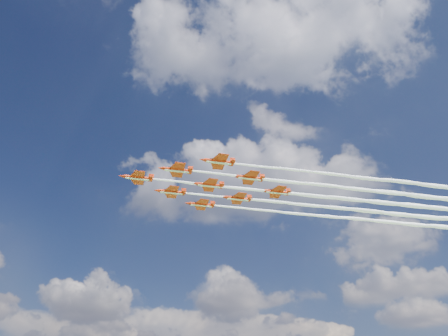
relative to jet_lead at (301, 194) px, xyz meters
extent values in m
cylinder|color=red|center=(-46.16, -22.25, 0.00)|extent=(7.21, 4.19, 1.03)
cone|color=red|center=(-50.38, -24.28, 0.00)|extent=(2.14, 1.74, 1.03)
cone|color=red|center=(-42.19, -20.34, 0.00)|extent=(1.67, 1.46, 0.94)
ellipsoid|color=black|center=(-47.85, -23.06, 0.42)|extent=(2.13, 1.62, 0.67)
cube|color=red|center=(-45.74, -22.05, -0.05)|extent=(6.45, 9.07, 0.13)
cube|color=red|center=(-42.78, -20.62, 0.00)|extent=(2.65, 3.61, 0.11)
cube|color=red|center=(-42.61, -20.54, 0.84)|extent=(1.41, 0.77, 1.69)
cube|color=white|center=(-46.16, -22.25, -0.47)|extent=(6.70, 3.81, 0.11)
cylinder|color=red|center=(-33.31, -24.01, 0.00)|extent=(7.21, 4.19, 1.03)
cone|color=red|center=(-37.53, -26.04, 0.00)|extent=(2.14, 1.74, 1.03)
cone|color=red|center=(-29.34, -22.10, 0.00)|extent=(1.67, 1.46, 0.94)
ellipsoid|color=black|center=(-35.00, -24.82, 0.42)|extent=(2.13, 1.62, 0.67)
cube|color=red|center=(-32.88, -23.81, -0.05)|extent=(6.45, 9.07, 0.13)
cube|color=red|center=(-29.93, -22.38, 0.00)|extent=(2.65, 3.61, 0.11)
cube|color=red|center=(-29.76, -22.30, 0.84)|extent=(1.41, 0.77, 1.69)
cube|color=white|center=(-33.31, -24.01, -0.47)|extent=(6.70, 3.81, 0.11)
cylinder|color=red|center=(-39.53, -11.10, 0.00)|extent=(7.21, 4.19, 1.03)
cone|color=red|center=(-43.75, -13.13, 0.00)|extent=(2.14, 1.74, 1.03)
cone|color=red|center=(-35.56, -9.18, 0.00)|extent=(1.67, 1.46, 0.94)
ellipsoid|color=black|center=(-41.22, -11.91, 0.42)|extent=(2.13, 1.62, 0.67)
cube|color=red|center=(-39.11, -10.89, -0.05)|extent=(6.45, 9.07, 0.13)
cube|color=red|center=(-36.15, -9.47, 0.00)|extent=(2.65, 3.61, 0.11)
cube|color=red|center=(-35.98, -9.39, 0.84)|extent=(1.41, 0.77, 1.69)
cube|color=white|center=(-39.53, -11.10, -0.47)|extent=(6.70, 3.81, 0.11)
cylinder|color=red|center=(-20.45, -25.77, 0.00)|extent=(7.21, 4.19, 1.03)
cone|color=red|center=(-24.68, -27.81, 0.00)|extent=(2.14, 1.74, 1.03)
cone|color=red|center=(-16.48, -23.86, 0.00)|extent=(1.67, 1.46, 0.94)
ellipsoid|color=black|center=(-22.14, -26.58, 0.42)|extent=(2.13, 1.62, 0.67)
cube|color=red|center=(-20.03, -25.57, -0.05)|extent=(6.45, 9.07, 0.13)
cube|color=red|center=(-17.07, -24.14, 0.00)|extent=(2.65, 3.61, 0.11)
cube|color=red|center=(-16.91, -24.06, 0.84)|extent=(1.41, 0.77, 1.69)
cube|color=white|center=(-20.45, -25.77, -0.47)|extent=(6.70, 3.81, 0.11)
cylinder|color=red|center=(-26.68, -12.86, 0.00)|extent=(7.21, 4.19, 1.03)
cone|color=red|center=(-30.90, -14.89, 0.00)|extent=(2.14, 1.74, 1.03)
cone|color=red|center=(-22.71, -10.94, 0.00)|extent=(1.67, 1.46, 0.94)
ellipsoid|color=black|center=(-28.37, -13.67, 0.42)|extent=(2.13, 1.62, 0.67)
cube|color=red|center=(-26.25, -12.65, -0.05)|extent=(6.45, 9.07, 0.13)
cube|color=red|center=(-23.30, -11.23, 0.00)|extent=(2.65, 3.61, 0.11)
cube|color=red|center=(-23.13, -11.15, 0.84)|extent=(1.41, 0.77, 1.69)
cube|color=white|center=(-26.68, -12.86, -0.47)|extent=(6.70, 3.81, 0.11)
cylinder|color=red|center=(-32.90, 0.05, 0.00)|extent=(7.21, 4.19, 1.03)
cone|color=red|center=(-37.12, -1.98, 0.00)|extent=(2.14, 1.74, 1.03)
cone|color=red|center=(-28.93, 1.97, 0.00)|extent=(1.67, 1.46, 0.94)
ellipsoid|color=black|center=(-34.59, -0.76, 0.42)|extent=(2.13, 1.62, 0.67)
cube|color=red|center=(-32.48, 0.26, -0.05)|extent=(6.45, 9.07, 0.13)
cube|color=red|center=(-29.52, 1.68, 0.00)|extent=(2.65, 3.61, 0.11)
cube|color=red|center=(-29.35, 1.76, 0.84)|extent=(1.41, 0.77, 1.69)
cube|color=white|center=(-32.90, 0.05, -0.47)|extent=(6.70, 3.81, 0.11)
cylinder|color=red|center=(-13.82, -14.62, 0.00)|extent=(7.21, 4.19, 1.03)
cone|color=red|center=(-18.05, -16.65, 0.00)|extent=(2.14, 1.74, 1.03)
cone|color=red|center=(-9.85, -12.70, 0.00)|extent=(1.67, 1.46, 0.94)
ellipsoid|color=black|center=(-15.51, -15.43, 0.42)|extent=(2.13, 1.62, 0.67)
cube|color=red|center=(-13.40, -14.41, -0.05)|extent=(6.45, 9.07, 0.13)
cube|color=red|center=(-10.44, -12.99, 0.00)|extent=(2.65, 3.61, 0.11)
cube|color=red|center=(-10.28, -12.91, 0.84)|extent=(1.41, 0.77, 1.69)
cube|color=white|center=(-13.82, -14.62, -0.47)|extent=(6.70, 3.81, 0.11)
cylinder|color=red|center=(-20.05, -1.71, 0.00)|extent=(7.21, 4.19, 1.03)
cone|color=red|center=(-24.27, -3.74, 0.00)|extent=(2.14, 1.74, 1.03)
cone|color=red|center=(-16.08, 0.21, 0.00)|extent=(1.67, 1.46, 0.94)
ellipsoid|color=black|center=(-21.74, -2.52, 0.42)|extent=(2.13, 1.62, 0.67)
cube|color=red|center=(-19.62, -1.50, -0.05)|extent=(6.45, 9.07, 0.13)
cube|color=red|center=(-16.67, -0.08, 0.00)|extent=(2.65, 3.61, 0.11)
cube|color=red|center=(-16.50, 0.00, 0.84)|extent=(1.41, 0.77, 1.69)
cube|color=white|center=(-20.05, -1.71, -0.47)|extent=(6.70, 3.81, 0.11)
cylinder|color=red|center=(-7.19, -3.47, 0.00)|extent=(7.21, 4.19, 1.03)
cone|color=red|center=(-11.42, -5.50, 0.00)|extent=(2.14, 1.74, 1.03)
cone|color=red|center=(-3.22, -1.55, 0.00)|extent=(1.67, 1.46, 0.94)
ellipsoid|color=black|center=(-8.88, -4.28, 0.42)|extent=(2.13, 1.62, 0.67)
cube|color=red|center=(-6.77, -3.26, -0.05)|extent=(6.45, 9.07, 0.13)
cube|color=red|center=(-3.81, -1.84, 0.00)|extent=(2.65, 3.61, 0.11)
cube|color=red|center=(-3.65, -1.76, 0.84)|extent=(1.41, 0.77, 1.69)
cube|color=white|center=(-7.19, -3.47, -0.47)|extent=(6.70, 3.81, 0.11)
camera|label=1|loc=(4.83, -126.77, -62.15)|focal=35.00mm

